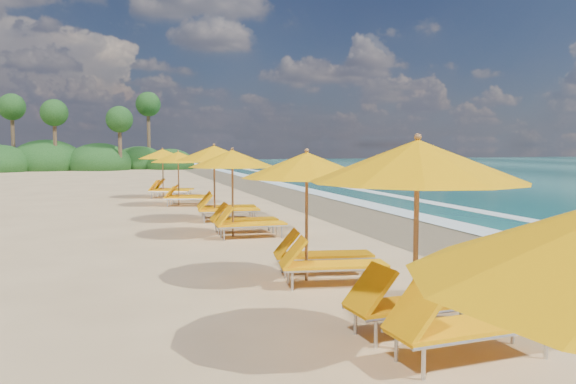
% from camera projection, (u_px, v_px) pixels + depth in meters
% --- Properties ---
extents(ground, '(160.00, 160.00, 0.00)m').
position_uv_depth(ground, '(288.00, 234.00, 15.92)').
color(ground, '#D5B27D').
rests_on(ground, ground).
extents(wet_sand, '(4.00, 160.00, 0.01)m').
position_uv_depth(wet_sand, '(414.00, 228.00, 17.09)').
color(wet_sand, olive).
rests_on(wet_sand, ground).
extents(surf_foam, '(4.00, 160.00, 0.01)m').
position_uv_depth(surf_foam, '(490.00, 224.00, 17.88)').
color(surf_foam, white).
rests_on(surf_foam, ground).
extents(station_1, '(2.97, 2.77, 2.65)m').
position_uv_depth(station_1, '(430.00, 230.00, 6.89)').
color(station_1, olive).
rests_on(station_1, ground).
extents(station_2, '(2.92, 2.78, 2.45)m').
position_uv_depth(station_2, '(317.00, 207.00, 10.44)').
color(station_2, olive).
rests_on(station_2, ground).
extents(station_3, '(2.66, 2.46, 2.44)m').
position_uv_depth(station_3, '(239.00, 187.00, 15.59)').
color(station_3, olive).
rests_on(station_3, ground).
extents(station_4, '(2.95, 2.78, 2.56)m').
position_uv_depth(station_4, '(220.00, 177.00, 18.86)').
color(station_4, olive).
rests_on(station_4, ground).
extents(station_5, '(2.87, 2.79, 2.30)m').
position_uv_depth(station_5, '(183.00, 174.00, 23.54)').
color(station_5, olive).
rests_on(station_5, ground).
extents(station_6, '(3.06, 3.01, 2.38)m').
position_uv_depth(station_6, '(167.00, 170.00, 27.07)').
color(station_6, olive).
rests_on(station_6, ground).
extents(treeline, '(25.80, 8.80, 9.74)m').
position_uv_depth(treeline, '(58.00, 160.00, 56.26)').
color(treeline, '#163D14').
rests_on(treeline, ground).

